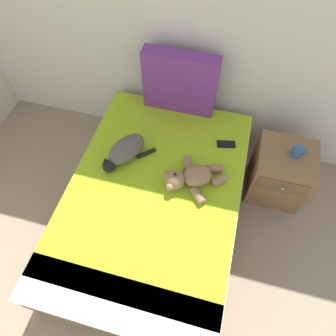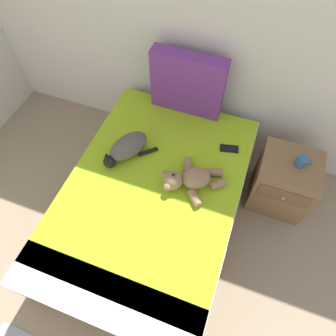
{
  "view_description": "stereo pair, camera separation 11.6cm",
  "coord_description": "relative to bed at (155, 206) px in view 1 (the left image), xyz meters",
  "views": [
    {
      "loc": [
        2.33,
        2.07,
        2.47
      ],
      "look_at": [
        2.01,
        3.28,
        0.56
      ],
      "focal_mm": 31.93,
      "sensor_mm": 36.0,
      "label": 1
    },
    {
      "loc": [
        2.44,
        2.11,
        2.47
      ],
      "look_at": [
        2.01,
        3.28,
        0.56
      ],
      "focal_mm": 31.93,
      "sensor_mm": 36.0,
      "label": 2
    }
  ],
  "objects": [
    {
      "name": "bed",
      "position": [
        0.0,
        0.0,
        0.0
      ],
      "size": [
        1.31,
        1.92,
        0.54
      ],
      "color": "olive",
      "rests_on": "ground_plane"
    },
    {
      "name": "mug",
      "position": [
        1.0,
        0.58,
        0.34
      ],
      "size": [
        0.12,
        0.08,
        0.09
      ],
      "color": "#33598C",
      "rests_on": "nightstand"
    },
    {
      "name": "cell_phone",
      "position": [
        0.45,
        0.56,
        0.28
      ],
      "size": [
        0.16,
        0.1,
        0.01
      ],
      "color": "black",
      "rests_on": "bed"
    },
    {
      "name": "teddy_bear",
      "position": [
        0.25,
        0.13,
        0.34
      ],
      "size": [
        0.48,
        0.39,
        0.16
      ],
      "color": "#937051",
      "rests_on": "bed"
    },
    {
      "name": "wall_back",
      "position": [
        0.24,
        1.05,
        0.99
      ],
      "size": [
        4.5,
        0.06,
        2.51
      ],
      "primitive_type": "cube",
      "color": "silver",
      "rests_on": "ground_plane"
    },
    {
      "name": "cat",
      "position": [
        -0.3,
        0.23,
        0.34
      ],
      "size": [
        0.38,
        0.41,
        0.15
      ],
      "color": "#59514C",
      "rests_on": "bed"
    },
    {
      "name": "nightstand",
      "position": [
        0.96,
        0.57,
        0.01
      ],
      "size": [
        0.47,
        0.45,
        0.56
      ],
      "color": "olive",
      "rests_on": "ground_plane"
    },
    {
      "name": "patterned_cushion",
      "position": [
        -0.02,
        0.87,
        0.54
      ],
      "size": [
        0.61,
        0.13,
        0.54
      ],
      "color": "#72338C",
      "rests_on": "bed"
    }
  ]
}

